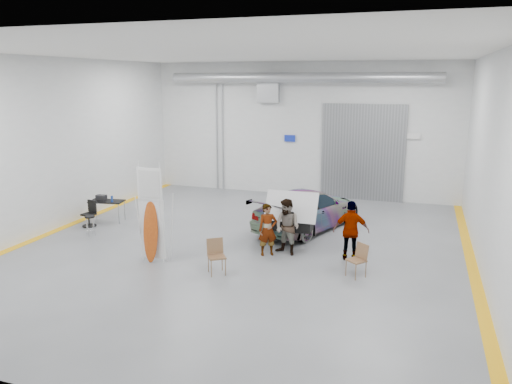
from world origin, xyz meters
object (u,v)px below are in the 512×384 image
(folding_chair_near, at_px, (217,263))
(work_table, at_px, (105,201))
(shop_stool, at_px, (90,226))
(person_a, at_px, (268,230))
(folding_chair_far, at_px, (356,267))
(surfboard_display, at_px, (151,222))
(office_chair, at_px, (90,215))
(sedan_car, at_px, (308,209))
(person_b, at_px, (287,227))
(person_c, at_px, (351,231))

(folding_chair_near, distance_m, work_table, 6.96)
(shop_stool, bearing_deg, person_a, 0.91)
(folding_chair_far, bearing_deg, surfboard_display, -133.89)
(folding_chair_far, bearing_deg, office_chair, -151.01)
(sedan_car, height_order, person_b, person_b)
(folding_chair_near, height_order, work_table, work_table)
(folding_chair_far, bearing_deg, shop_stool, -146.00)
(sedan_car, distance_m, person_b, 2.87)
(person_a, bearing_deg, folding_chair_far, -48.17)
(sedan_car, bearing_deg, person_a, 101.11)
(sedan_car, xyz_separation_m, surfboard_display, (-3.57, -4.74, 0.49))
(sedan_car, xyz_separation_m, work_table, (-7.41, -1.52, 0.08))
(person_c, distance_m, shop_stool, 8.80)
(person_a, height_order, folding_chair_near, person_a)
(person_b, xyz_separation_m, office_chair, (-7.58, 0.58, -0.45))
(shop_stool, height_order, work_table, work_table)
(sedan_car, relative_size, person_c, 2.72)
(folding_chair_far, xyz_separation_m, shop_stool, (-9.10, 0.78, 0.06))
(sedan_car, relative_size, work_table, 3.65)
(sedan_car, bearing_deg, shop_stool, 46.01)
(surfboard_display, relative_size, folding_chair_far, 3.24)
(person_a, relative_size, person_b, 0.93)
(person_a, height_order, person_c, person_c)
(sedan_car, height_order, person_a, person_a)
(folding_chair_far, distance_m, office_chair, 9.96)
(sedan_car, distance_m, office_chair, 7.91)
(person_b, relative_size, person_c, 0.96)
(person_a, relative_size, office_chair, 1.72)
(surfboard_display, distance_m, office_chair, 4.76)
(work_table, distance_m, office_chair, 0.87)
(person_c, distance_m, folding_chair_near, 4.06)
(surfboard_display, bearing_deg, work_table, 143.53)
(work_table, bearing_deg, shop_stool, -71.75)
(shop_stool, bearing_deg, folding_chair_far, -4.88)
(folding_chair_near, relative_size, work_table, 0.72)
(person_c, bearing_deg, folding_chair_far, 95.43)
(person_c, xyz_separation_m, folding_chair_near, (-3.33, -2.25, -0.60))
(person_b, relative_size, shop_stool, 2.49)
(work_table, bearing_deg, person_c, -7.52)
(office_chair, bearing_deg, work_table, 89.59)
(sedan_car, bearing_deg, folding_chair_far, 140.20)
(person_c, xyz_separation_m, shop_stool, (-8.77, -0.47, -0.56))
(shop_stool, xyz_separation_m, office_chair, (-0.71, 0.93, 0.07))
(person_a, height_order, shop_stool, person_a)
(person_c, relative_size, folding_chair_near, 1.87)
(person_c, bearing_deg, folding_chair_near, 24.68)
(sedan_car, relative_size, folding_chair_near, 5.08)
(folding_chair_far, bearing_deg, work_table, -155.53)
(folding_chair_near, xyz_separation_m, office_chair, (-6.16, 2.71, 0.11))
(work_table, bearing_deg, sedan_car, 11.55)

